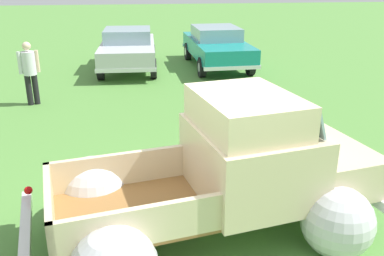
{
  "coord_description": "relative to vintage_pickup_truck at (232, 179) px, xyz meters",
  "views": [
    {
      "loc": [
        -0.77,
        -4.84,
        3.4
      ],
      "look_at": [
        0.0,
        1.3,
        1.05
      ],
      "focal_mm": 39.43,
      "sensor_mm": 36.0,
      "label": 1
    }
  ],
  "objects": [
    {
      "name": "ground_plane",
      "position": [
        -0.38,
        -0.08,
        -0.76
      ],
      "size": [
        80.0,
        80.0,
        0.0
      ],
      "primitive_type": "plane",
      "color": "#548C3D"
    },
    {
      "name": "spectator_0",
      "position": [
        -3.99,
        6.27,
        0.19
      ],
      "size": [
        0.52,
        0.45,
        1.66
      ],
      "rotation": [
        0.0,
        0.0,
        1.98
      ],
      "color": "black",
      "rests_on": "ground"
    },
    {
      "name": "show_car_0",
      "position": [
        -1.53,
        10.09,
        0.02
      ],
      "size": [
        1.99,
        4.19,
        1.43
      ],
      "rotation": [
        0.0,
        0.0,
        -1.6
      ],
      "color": "black",
      "rests_on": "ground"
    },
    {
      "name": "vintage_pickup_truck",
      "position": [
        0.0,
        0.0,
        0.0
      ],
      "size": [
        4.91,
        3.47,
        1.96
      ],
      "rotation": [
        0.0,
        0.0,
        0.21
      ],
      "color": "black",
      "rests_on": "ground"
    },
    {
      "name": "show_car_1",
      "position": [
        1.66,
        10.23,
        0.03
      ],
      "size": [
        2.05,
        4.66,
        1.43
      ],
      "rotation": [
        0.0,
        0.0,
        -1.53
      ],
      "color": "black",
      "rests_on": "ground"
    }
  ]
}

